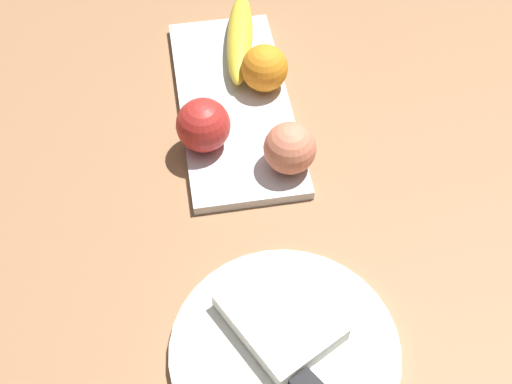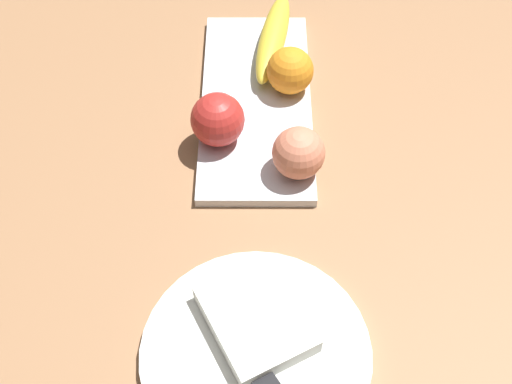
{
  "view_description": "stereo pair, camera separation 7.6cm",
  "coord_description": "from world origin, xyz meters",
  "px_view_note": "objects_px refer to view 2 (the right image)",
  "views": [
    {
      "loc": [
        -0.6,
        0.08,
        0.65
      ],
      "look_at": [
        -0.15,
        0.01,
        0.04
      ],
      "focal_mm": 46.65,
      "sensor_mm": 36.0,
      "label": 1
    },
    {
      "loc": [
        -0.61,
        0.01,
        0.65
      ],
      "look_at": [
        -0.15,
        0.01,
        0.04
      ],
      "focal_mm": 46.65,
      "sensor_mm": 36.0,
      "label": 2
    }
  ],
  "objects_px": {
    "fruit_tray": "(256,102)",
    "apple": "(218,120)",
    "orange_near_apple": "(290,71)",
    "peach": "(299,153)",
    "dinner_plate": "(256,353)",
    "folded_napkin": "(256,319)",
    "banana": "(273,37)"
  },
  "relations": [
    {
      "from": "apple",
      "to": "orange_near_apple",
      "type": "relative_size",
      "value": 1.08
    },
    {
      "from": "dinner_plate",
      "to": "folded_napkin",
      "type": "xyz_separation_m",
      "value": [
        0.03,
        -0.0,
        0.02
      ]
    },
    {
      "from": "banana",
      "to": "folded_napkin",
      "type": "xyz_separation_m",
      "value": [
        -0.43,
        0.02,
        -0.01
      ]
    },
    {
      "from": "folded_napkin",
      "to": "apple",
      "type": "bearing_deg",
      "value": 10.45
    },
    {
      "from": "fruit_tray",
      "to": "apple",
      "type": "height_order",
      "value": "apple"
    },
    {
      "from": "apple",
      "to": "banana",
      "type": "bearing_deg",
      "value": -22.44
    },
    {
      "from": "dinner_plate",
      "to": "folded_napkin",
      "type": "relative_size",
      "value": 2.05
    },
    {
      "from": "banana",
      "to": "dinner_plate",
      "type": "distance_m",
      "value": 0.47
    },
    {
      "from": "banana",
      "to": "orange_near_apple",
      "type": "height_order",
      "value": "orange_near_apple"
    },
    {
      "from": "peach",
      "to": "dinner_plate",
      "type": "xyz_separation_m",
      "value": [
        -0.24,
        0.05,
        -0.04
      ]
    },
    {
      "from": "orange_near_apple",
      "to": "peach",
      "type": "relative_size",
      "value": 0.98
    },
    {
      "from": "banana",
      "to": "folded_napkin",
      "type": "height_order",
      "value": "banana"
    },
    {
      "from": "dinner_plate",
      "to": "banana",
      "type": "bearing_deg",
      "value": -2.96
    },
    {
      "from": "apple",
      "to": "fruit_tray",
      "type": "bearing_deg",
      "value": -34.17
    },
    {
      "from": "orange_near_apple",
      "to": "folded_napkin",
      "type": "distance_m",
      "value": 0.35
    },
    {
      "from": "fruit_tray",
      "to": "apple",
      "type": "bearing_deg",
      "value": 145.83
    },
    {
      "from": "fruit_tray",
      "to": "peach",
      "type": "bearing_deg",
      "value": -157.6
    },
    {
      "from": "peach",
      "to": "dinner_plate",
      "type": "relative_size",
      "value": 0.27
    },
    {
      "from": "peach",
      "to": "apple",
      "type": "bearing_deg",
      "value": 61.91
    },
    {
      "from": "dinner_plate",
      "to": "folded_napkin",
      "type": "height_order",
      "value": "folded_napkin"
    },
    {
      "from": "fruit_tray",
      "to": "apple",
      "type": "distance_m",
      "value": 0.09
    },
    {
      "from": "fruit_tray",
      "to": "banana",
      "type": "relative_size",
      "value": 1.8
    },
    {
      "from": "apple",
      "to": "dinner_plate",
      "type": "height_order",
      "value": "apple"
    },
    {
      "from": "peach",
      "to": "dinner_plate",
      "type": "distance_m",
      "value": 0.25
    },
    {
      "from": "apple",
      "to": "orange_near_apple",
      "type": "xyz_separation_m",
      "value": [
        0.09,
        -0.09,
        -0.0
      ]
    },
    {
      "from": "peach",
      "to": "orange_near_apple",
      "type": "bearing_deg",
      "value": 2.35
    },
    {
      "from": "banana",
      "to": "orange_near_apple",
      "type": "relative_size",
      "value": 3.01
    },
    {
      "from": "apple",
      "to": "folded_napkin",
      "type": "xyz_separation_m",
      "value": [
        -0.26,
        -0.05,
        -0.02
      ]
    },
    {
      "from": "apple",
      "to": "folded_napkin",
      "type": "relative_size",
      "value": 0.59
    },
    {
      "from": "orange_near_apple",
      "to": "peach",
      "type": "height_order",
      "value": "peach"
    },
    {
      "from": "orange_near_apple",
      "to": "fruit_tray",
      "type": "bearing_deg",
      "value": 114.78
    },
    {
      "from": "fruit_tray",
      "to": "orange_near_apple",
      "type": "height_order",
      "value": "orange_near_apple"
    }
  ]
}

